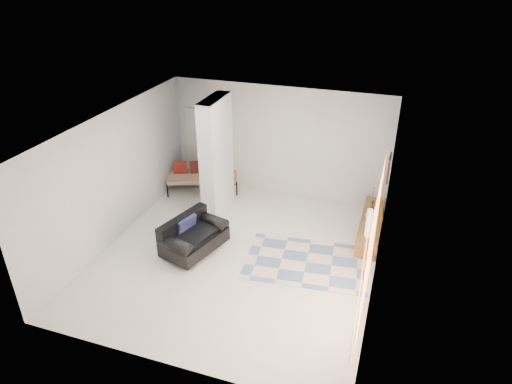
% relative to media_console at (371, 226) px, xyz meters
% --- Properties ---
extents(floor, '(6.00, 6.00, 0.00)m').
position_rel_media_console_xyz_m(floor, '(-2.52, -1.70, -0.20)').
color(floor, white).
rests_on(floor, ground).
extents(ceiling, '(6.00, 6.00, 0.00)m').
position_rel_media_console_xyz_m(ceiling, '(-2.52, -1.70, 2.60)').
color(ceiling, white).
rests_on(ceiling, wall_back).
extents(wall_back, '(6.00, 0.00, 6.00)m').
position_rel_media_console_xyz_m(wall_back, '(-2.52, 1.30, 1.20)').
color(wall_back, silver).
rests_on(wall_back, ground).
extents(wall_front, '(6.00, 0.00, 6.00)m').
position_rel_media_console_xyz_m(wall_front, '(-2.52, -4.70, 1.20)').
color(wall_front, silver).
rests_on(wall_front, ground).
extents(wall_left, '(0.00, 6.00, 6.00)m').
position_rel_media_console_xyz_m(wall_left, '(-5.27, -1.70, 1.20)').
color(wall_left, silver).
rests_on(wall_left, ground).
extents(wall_right, '(0.00, 6.00, 6.00)m').
position_rel_media_console_xyz_m(wall_right, '(0.23, -1.70, 1.20)').
color(wall_right, silver).
rests_on(wall_right, ground).
extents(partition_column, '(0.35, 1.20, 2.80)m').
position_rel_media_console_xyz_m(partition_column, '(-3.62, -0.10, 1.20)').
color(partition_column, silver).
rests_on(partition_column, floor).
extents(hallway_door, '(0.85, 0.06, 2.04)m').
position_rel_media_console_xyz_m(hallway_door, '(-4.62, 1.26, 0.82)').
color(hallway_door, silver).
rests_on(hallway_door, floor).
extents(curtain, '(0.00, 2.55, 2.55)m').
position_rel_media_console_xyz_m(curtain, '(0.15, -2.85, 1.25)').
color(curtain, '#FA7641').
rests_on(curtain, wall_right).
extents(wall_art, '(0.04, 0.45, 0.55)m').
position_rel_media_console_xyz_m(wall_art, '(0.20, -0.00, 1.45)').
color(wall_art, '#391B0F').
rests_on(wall_art, wall_right).
extents(media_console, '(0.45, 2.06, 0.80)m').
position_rel_media_console_xyz_m(media_console, '(0.00, 0.00, 0.00)').
color(media_console, brown).
rests_on(media_console, floor).
extents(loveseat, '(1.16, 1.55, 0.76)m').
position_rel_media_console_xyz_m(loveseat, '(-3.47, -1.86, 0.16)').
color(loveseat, silver).
rests_on(loveseat, floor).
extents(daybed, '(1.95, 1.37, 0.77)m').
position_rel_media_console_xyz_m(daybed, '(-4.45, 0.76, 0.21)').
color(daybed, black).
rests_on(daybed, floor).
extents(area_rug, '(2.60, 1.88, 0.01)m').
position_rel_media_console_xyz_m(area_rug, '(-1.11, -1.50, -0.20)').
color(area_rug, beige).
rests_on(area_rug, floor).
extents(cylinder_lamp, '(0.12, 0.12, 0.64)m').
position_rel_media_console_xyz_m(cylinder_lamp, '(-0.02, -0.77, 0.51)').
color(cylinder_lamp, white).
rests_on(cylinder_lamp, media_console).
extents(bronze_figurine, '(0.13, 0.13, 0.23)m').
position_rel_media_console_xyz_m(bronze_figurine, '(-0.05, 0.40, 0.31)').
color(bronze_figurine, '#332516').
rests_on(bronze_figurine, media_console).
extents(vase, '(0.21, 0.21, 0.21)m').
position_rel_media_console_xyz_m(vase, '(-0.05, -0.02, 0.30)').
color(vase, silver).
rests_on(vase, media_console).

